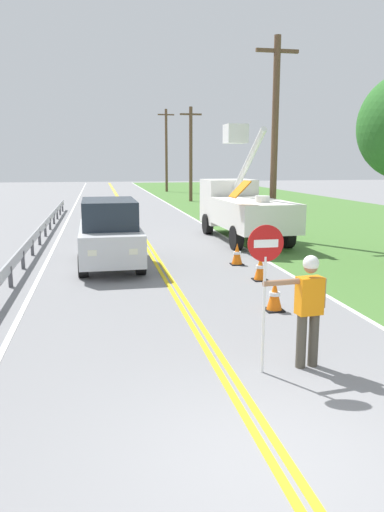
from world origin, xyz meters
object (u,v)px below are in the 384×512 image
object	(u,v)px
oncoming_suv_nearest	(110,233)
traffic_cone_tail	(237,254)
traffic_cone_mid	(260,268)
utility_pole_near	(275,136)
traffic_cone_lead	(275,296)
stop_sign_paddle	(265,266)
utility_pole_far	(166,149)
utility_bucket_truck	(241,206)
utility_pole_mid	(191,153)
flagger_worker	(308,304)

from	to	relation	value
oncoming_suv_nearest	traffic_cone_tail	size ratio (longest dim) A/B	6.61
traffic_cone_mid	utility_pole_near	bearing A→B (deg)	67.76
traffic_cone_lead	stop_sign_paddle	bearing A→B (deg)	-113.39
utility_pole_far	traffic_cone_mid	world-z (taller)	utility_pole_far
oncoming_suv_nearest	traffic_cone_lead	xyz separation A→B (m)	(3.44, -5.53, -0.72)
oncoming_suv_nearest	traffic_cone_mid	bearing A→B (deg)	-34.11
utility_pole_far	oncoming_suv_nearest	bearing A→B (deg)	-100.50
stop_sign_paddle	traffic_cone_tail	distance (m)	8.35
oncoming_suv_nearest	utility_pole_far	bearing A→B (deg)	79.50
utility_bucket_truck	utility_pole_mid	distance (m)	20.85
utility_pole_near	traffic_cone_tail	xyz separation A→B (m)	(-3.01, -5.09, -3.98)
oncoming_suv_nearest	utility_pole_mid	distance (m)	26.47
flagger_worker	utility_pole_near	xyz separation A→B (m)	(4.14, 13.02, 3.27)
utility_pole_mid	traffic_cone_mid	distance (m)	28.42
utility_pole_near	utility_bucket_truck	bearing A→B (deg)	174.75
utility_bucket_truck	utility_pole_mid	size ratio (longest dim) A/B	0.90
stop_sign_paddle	utility_pole_near	distance (m)	14.23
utility_pole_near	traffic_cone_mid	xyz separation A→B (m)	(-2.96, -7.25, -3.98)
flagger_worker	oncoming_suv_nearest	size ratio (longest dim) A/B	0.39
traffic_cone_tail	utility_pole_near	bearing A→B (deg)	59.35
utility_bucket_truck	utility_pole_far	bearing A→B (deg)	87.30
utility_bucket_truck	oncoming_suv_nearest	xyz separation A→B (m)	(-5.66, -4.63, -0.33)
flagger_worker	traffic_cone_lead	xyz separation A→B (m)	(0.56, 2.99, -0.71)
oncoming_suv_nearest	traffic_cone_tail	distance (m)	4.10
utility_pole_mid	traffic_cone_tail	distance (m)	26.30
traffic_cone_lead	traffic_cone_tail	distance (m)	4.98
utility_pole_far	traffic_cone_mid	bearing A→B (deg)	-94.42
traffic_cone_lead	traffic_cone_mid	bearing A→B (deg)	77.63
stop_sign_paddle	utility_pole_mid	xyz separation A→B (m)	(5.26, 33.84, 2.31)
utility_bucket_truck	traffic_cone_mid	distance (m)	7.62
stop_sign_paddle	traffic_cone_mid	size ratio (longest dim) A/B	3.33
utility_pole_near	traffic_cone_lead	distance (m)	11.37
utility_bucket_truck	utility_pole_far	size ratio (longest dim) A/B	0.77
utility_pole_near	traffic_cone_lead	world-z (taller)	utility_pole_near
utility_pole_far	traffic_cone_lead	world-z (taller)	utility_pole_far
utility_pole_near	utility_pole_far	distance (m)	34.89
stop_sign_paddle	utility_bucket_truck	xyz separation A→B (m)	(3.55, 13.23, -0.32)
utility_pole_mid	traffic_cone_mid	world-z (taller)	utility_pole_mid
oncoming_suv_nearest	traffic_cone_tail	xyz separation A→B (m)	(4.00, -0.58, -0.72)
utility_pole_near	oncoming_suv_nearest	bearing A→B (deg)	-147.27
utility_pole_far	traffic_cone_mid	xyz separation A→B (m)	(-3.25, -42.13, -4.31)
oncoming_suv_nearest	utility_pole_near	world-z (taller)	utility_pole_near
oncoming_suv_nearest	utility_pole_near	distance (m)	8.95
stop_sign_paddle	traffic_cone_lead	world-z (taller)	stop_sign_paddle
oncoming_suv_nearest	traffic_cone_tail	bearing A→B (deg)	-8.23
flagger_worker	utility_pole_mid	world-z (taller)	utility_pole_mid
stop_sign_paddle	oncoming_suv_nearest	xyz separation A→B (m)	(-2.11, 8.59, -0.65)
utility_pole_mid	traffic_cone_lead	distance (m)	31.24
oncoming_suv_nearest	flagger_worker	bearing A→B (deg)	-71.33
flagger_worker	oncoming_suv_nearest	bearing A→B (deg)	108.67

